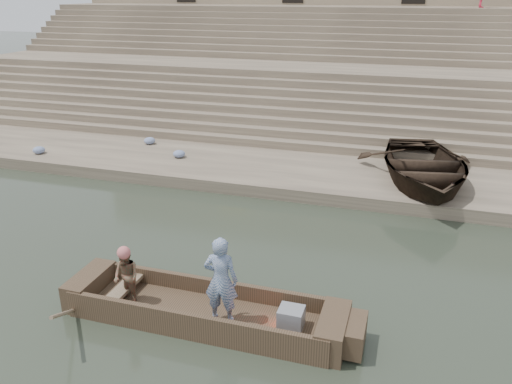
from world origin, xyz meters
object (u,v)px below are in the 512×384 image
at_px(standing_man, 221,280).
at_px(beached_rowboat, 424,166).
at_px(rowing_man, 126,277).
at_px(television, 290,318).
at_px(main_rowboat, 203,315).

xyz_separation_m(standing_man, beached_rowboat, (3.54, 8.44, -0.14)).
distance_m(standing_man, rowing_man, 2.02).
relative_size(standing_man, rowing_man, 1.48).
height_order(rowing_man, television, rowing_man).
distance_m(main_rowboat, rowing_man, 1.70).
relative_size(main_rowboat, rowing_man, 4.23).
xyz_separation_m(standing_man, rowing_man, (-2.00, 0.00, -0.28)).
xyz_separation_m(television, beached_rowboat, (2.25, 8.27, 0.53)).
distance_m(main_rowboat, standing_man, 1.10).
distance_m(rowing_man, television, 3.32).
distance_m(standing_man, beached_rowboat, 9.15).
bearing_deg(television, rowing_man, -177.10).
height_order(rowing_man, beached_rowboat, beached_rowboat).
bearing_deg(main_rowboat, television, -0.00).
height_order(standing_man, television, standing_man).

